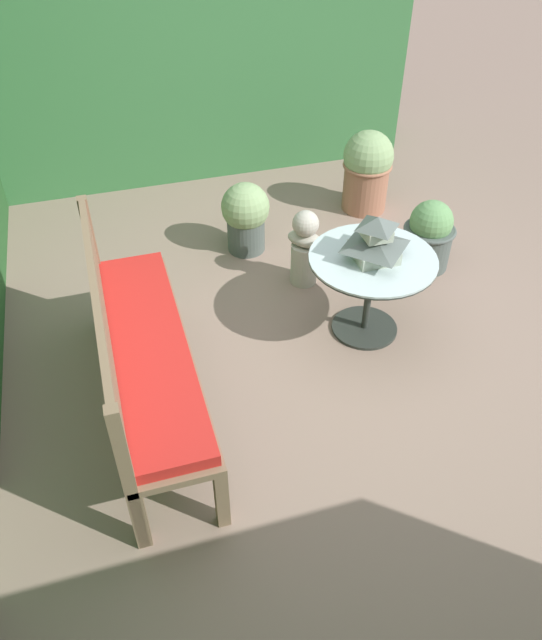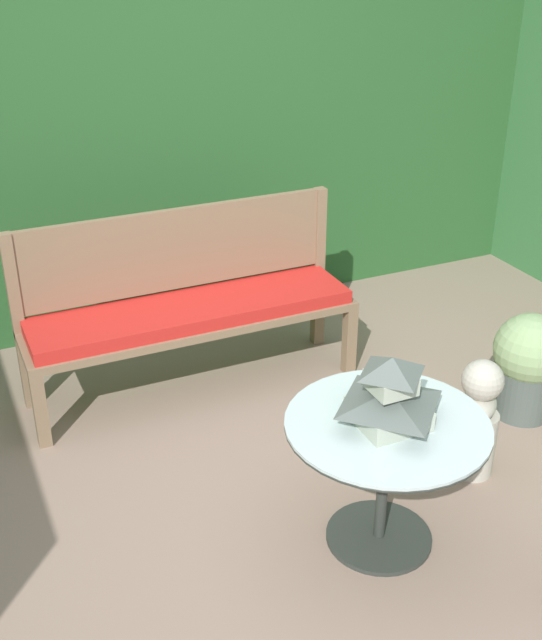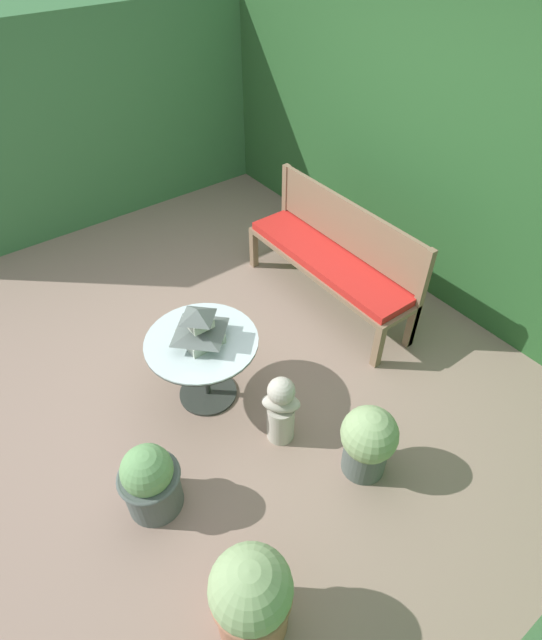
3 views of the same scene
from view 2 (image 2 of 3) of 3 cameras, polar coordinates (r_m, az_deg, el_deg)
The scene contains 8 objects.
ground at distance 3.44m, azimuth 1.87°, elevation -13.06°, with size 30.00×30.00×0.00m, color gray.
foliage_hedge_back at distance 4.99m, azimuth -10.46°, elevation 14.51°, with size 6.40×0.96×2.34m, color #285628.
garden_bench at distance 4.02m, azimuth -5.63°, elevation 0.20°, with size 1.67×0.43×0.48m.
bench_backrest at distance 4.08m, azimuth -6.70°, elevation 4.42°, with size 1.67×0.06×0.92m.
patio_table at distance 3.04m, azimuth 8.15°, elevation -9.01°, with size 0.76×0.76×0.55m.
pagoda_birdhouse at distance 2.91m, azimuth 8.45°, elevation -5.30°, with size 0.33×0.33×0.27m.
garden_bust at distance 3.57m, azimuth 14.47°, elevation -6.76°, with size 0.28×0.28×0.56m.
potted_plant_bench_right at distance 4.04m, azimuth 17.82°, elevation -2.90°, with size 0.35×0.35×0.53m.
Camera 2 is at (-1.19, -2.35, 2.21)m, focal length 45.00 mm.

